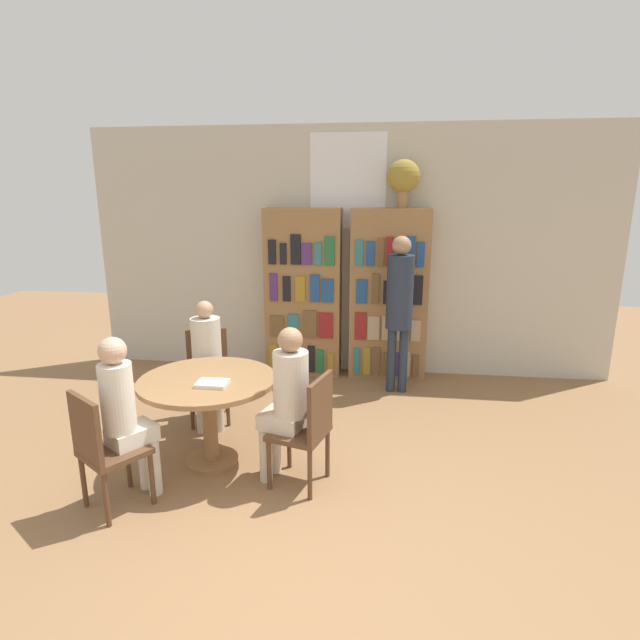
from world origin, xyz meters
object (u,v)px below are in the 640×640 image
(reading_table, at_px, (208,394))
(chair_near_camera, at_px, (103,446))
(bookshelf_left, at_px, (303,293))
(flower_vase, at_px, (404,177))
(seated_reader_left, at_px, (207,356))
(seated_reader_right, at_px, (286,395))
(seated_reader_back, at_px, (125,410))
(bookshelf_right, at_px, (389,295))
(chair_far_side, at_px, (308,425))
(chair_left_side, at_px, (208,370))
(librarian_standing, at_px, (400,299))

(reading_table, xyz_separation_m, chair_near_camera, (-0.50, -0.75, -0.11))
(reading_table, bearing_deg, bookshelf_left, 79.66)
(flower_vase, distance_m, seated_reader_left, 2.96)
(seated_reader_right, xyz_separation_m, seated_reader_back, (-1.08, -0.40, -0.01))
(bookshelf_left, xyz_separation_m, bookshelf_right, (1.04, -0.00, 0.00))
(seated_reader_left, bearing_deg, flower_vase, -158.82)
(bookshelf_left, height_order, chair_near_camera, bookshelf_left)
(flower_vase, bearing_deg, seated_reader_back, -124.43)
(bookshelf_right, xyz_separation_m, seated_reader_right, (-0.77, -2.48, -0.30))
(flower_vase, xyz_separation_m, seated_reader_right, (-0.89, -2.48, -1.67))
(chair_far_side, bearing_deg, flower_vase, -0.10)
(reading_table, xyz_separation_m, seated_reader_left, (-0.25, 0.67, 0.10))
(flower_vase, relative_size, chair_far_side, 0.60)
(chair_near_camera, distance_m, chair_far_side, 1.45)
(bookshelf_left, bearing_deg, seated_reader_left, -112.44)
(chair_near_camera, bearing_deg, chair_far_side, 54.00)
(seated_reader_left, xyz_separation_m, seated_reader_back, (-0.15, -1.26, 0.00))
(flower_vase, xyz_separation_m, chair_left_side, (-1.89, -1.45, -1.88))
(bookshelf_right, bearing_deg, flower_vase, 2.29)
(bookshelf_left, bearing_deg, chair_near_camera, -106.79)
(flower_vase, height_order, seated_reader_back, flower_vase)
(reading_table, xyz_separation_m, chair_far_side, (0.86, -0.24, -0.11))
(chair_far_side, bearing_deg, librarian_standing, -3.65)
(chair_left_side, bearing_deg, seated_reader_right, 113.76)
(chair_near_camera, height_order, chair_left_side, same)
(bookshelf_left, height_order, reading_table, bookshelf_left)
(flower_vase, relative_size, reading_table, 0.48)
(flower_vase, xyz_separation_m, chair_near_camera, (-2.08, -3.03, -1.88))
(bookshelf_left, xyz_separation_m, chair_left_side, (-0.73, -1.44, -0.52))
(reading_table, height_order, seated_reader_left, seated_reader_left)
(bookshelf_left, relative_size, reading_table, 1.83)
(chair_near_camera, distance_m, librarian_standing, 3.32)
(chair_near_camera, bearing_deg, seated_reader_right, 58.61)
(chair_near_camera, relative_size, seated_reader_back, 0.71)
(bookshelf_left, bearing_deg, librarian_standing, -23.39)
(bookshelf_left, bearing_deg, chair_left_side, -116.74)
(bookshelf_right, relative_size, seated_reader_back, 1.63)
(bookshelf_right, height_order, librarian_standing, bookshelf_right)
(chair_near_camera, xyz_separation_m, seated_reader_left, (0.25, 1.42, 0.20))
(seated_reader_back, bearing_deg, librarian_standing, 84.05)
(chair_far_side, bearing_deg, seated_reader_left, 66.22)
(reading_table, height_order, seated_reader_right, seated_reader_right)
(chair_far_side, bearing_deg, chair_near_camera, 126.00)
(bookshelf_left, height_order, flower_vase, flower_vase)
(bookshelf_right, bearing_deg, chair_near_camera, -122.83)
(chair_near_camera, distance_m, chair_left_side, 1.60)
(flower_vase, distance_m, seated_reader_right, 3.12)
(reading_table, xyz_separation_m, librarian_standing, (1.57, 1.78, 0.47))
(seated_reader_right, bearing_deg, librarian_standing, -8.38)
(flower_vase, distance_m, seated_reader_back, 3.87)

